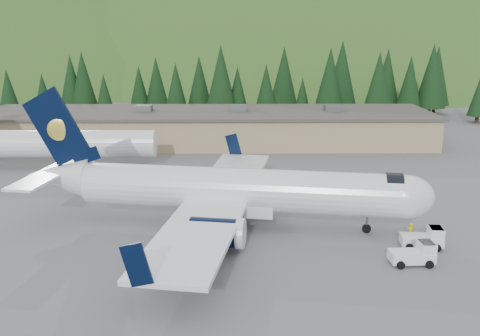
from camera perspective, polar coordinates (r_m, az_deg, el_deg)
name	(u,v)px	position (r m, az deg, el deg)	size (l,w,h in m)	color
ground	(241,226)	(49.85, 0.06, -6.18)	(600.00, 600.00, 0.00)	#59595D
airliner	(229,191)	(48.94, -1.23, -2.43)	(37.95, 35.78, 12.61)	white
second_airliner	(49,143)	(74.26, -19.74, 2.53)	(27.50, 11.00, 10.05)	white
baggage_tug_a	(416,254)	(44.01, 18.22, -8.71)	(3.41, 2.14, 1.78)	white
baggage_tug_b	(425,238)	(47.44, 19.16, -7.09)	(3.50, 2.31, 1.79)	white
terminal_building	(207,127)	(86.08, -3.53, 4.42)	(71.00, 17.00, 6.10)	tan
ramp_worker	(410,232)	(48.51, 17.70, -6.50)	(0.58, 0.38, 1.59)	#DFC000
tree_line	(241,82)	(107.94, 0.14, 9.12)	(112.35, 19.58, 14.45)	black
hills	(341,234)	(278.39, 10.76, -6.95)	(614.00, 330.00, 300.00)	#2A511A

